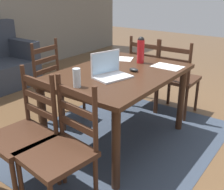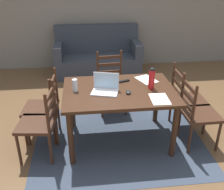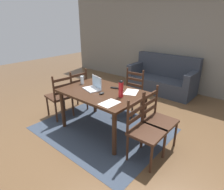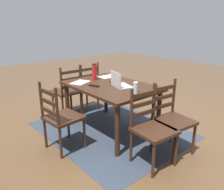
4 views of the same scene
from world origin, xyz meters
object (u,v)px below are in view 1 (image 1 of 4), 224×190
object	(u,v)px
chair_far_head	(58,83)
chair_left_far	(25,134)
drinking_glass	(77,78)
computer_mouse	(134,70)
chair_right_near	(177,79)
laptop	(110,71)
chair_right_far	(149,73)
dining_table	(118,81)
tv_remote	(104,65)
water_bottle	(141,49)
chair_left_near	(61,151)

from	to	relation	value
chair_far_head	chair_left_far	world-z (taller)	same
drinking_glass	computer_mouse	size ratio (longest dim) A/B	1.56
drinking_glass	computer_mouse	world-z (taller)	drinking_glass
chair_left_far	computer_mouse	xyz separation A→B (m)	(1.09, -0.31, 0.32)
chair_right_near	computer_mouse	xyz separation A→B (m)	(-0.90, 0.09, 0.32)
laptop	chair_right_far	bearing A→B (deg)	10.73
chair_right_near	drinking_glass	world-z (taller)	chair_right_near
dining_table	tv_remote	distance (m)	0.28
drinking_glass	water_bottle	bearing A→B (deg)	-1.95
dining_table	chair_left_far	xyz separation A→B (m)	(-0.99, 0.19, -0.20)
chair_right_near	computer_mouse	world-z (taller)	chair_right_near
water_bottle	computer_mouse	distance (m)	0.36
chair_right_far	laptop	world-z (taller)	laptop
dining_table	tv_remote	bearing A→B (deg)	69.62
chair_right_near	chair_left_far	size ratio (longest dim) A/B	1.00
chair_left_near	chair_far_head	xyz separation A→B (m)	(0.99, 1.07, 0.00)
chair_left_far	tv_remote	world-z (taller)	chair_left_far
chair_left_near	chair_right_far	size ratio (longest dim) A/B	1.00
dining_table	chair_right_far	xyz separation A→B (m)	(0.99, 0.20, -0.20)
laptop	water_bottle	world-z (taller)	water_bottle
water_bottle	tv_remote	bearing A→B (deg)	142.47
chair_right_near	chair_right_far	bearing A→B (deg)	90.00
chair_left_far	drinking_glass	world-z (taller)	chair_left_far
chair_left_near	drinking_glass	size ratio (longest dim) A/B	6.07
chair_left_far	tv_remote	distance (m)	1.13
computer_mouse	tv_remote	size ratio (longest dim) A/B	0.59
chair_left_near	chair_left_far	xyz separation A→B (m)	(0.00, 0.40, 0.00)
chair_far_head	water_bottle	distance (m)	1.06
water_bottle	chair_right_near	bearing A→B (deg)	-18.68
chair_left_near	chair_far_head	bearing A→B (deg)	47.22
chair_right_near	water_bottle	world-z (taller)	water_bottle
chair_right_far	tv_remote	world-z (taller)	chair_right_far
laptop	computer_mouse	size ratio (longest dim) A/B	3.68
tv_remote	computer_mouse	bearing A→B (deg)	162.26
water_bottle	computer_mouse	size ratio (longest dim) A/B	2.80
dining_table	water_bottle	xyz separation A→B (m)	(0.41, -0.00, 0.24)
water_bottle	drinking_glass	world-z (taller)	water_bottle
chair_right_far	water_bottle	size ratio (longest dim) A/B	3.39
chair_right_near	computer_mouse	distance (m)	0.95
drinking_glass	chair_right_far	bearing A→B (deg)	6.18
chair_left_far	water_bottle	xyz separation A→B (m)	(1.40, -0.20, 0.44)
dining_table	water_bottle	world-z (taller)	water_bottle
chair_right_far	laptop	distance (m)	1.24
dining_table	water_bottle	bearing A→B (deg)	-0.23
chair_right_far	drinking_glass	bearing A→B (deg)	-173.82
chair_left_far	chair_left_near	bearing A→B (deg)	-90.02
chair_far_head	chair_left_far	distance (m)	1.20
chair_right_far	drinking_glass	size ratio (longest dim) A/B	6.07
chair_right_far	drinking_glass	xyz separation A→B (m)	(-1.54, -0.17, 0.38)
chair_right_near	water_bottle	xyz separation A→B (m)	(-0.58, 0.20, 0.44)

